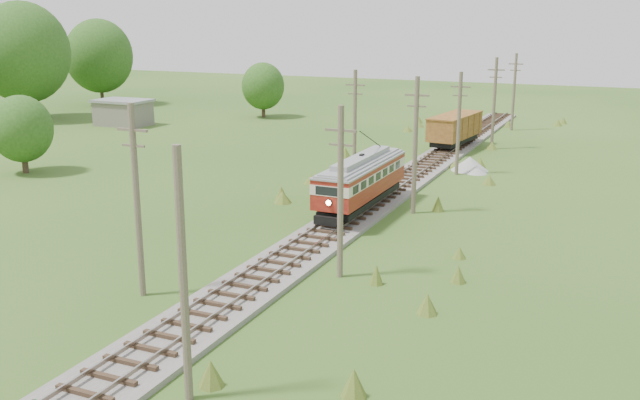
% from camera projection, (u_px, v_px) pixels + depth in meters
% --- Properties ---
extents(railbed_main, '(3.60, 96.00, 0.57)m').
position_uv_depth(railbed_main, '(382.00, 196.00, 51.14)').
color(railbed_main, '#605B54').
rests_on(railbed_main, ground).
extents(streetcar, '(2.58, 11.02, 5.01)m').
position_uv_depth(streetcar, '(361.00, 178.00, 46.78)').
color(streetcar, black).
rests_on(streetcar, ground).
extents(gondola, '(3.74, 8.82, 2.84)m').
position_uv_depth(gondola, '(455.00, 128.00, 69.73)').
color(gondola, black).
rests_on(gondola, ground).
extents(gravel_pile, '(3.25, 3.44, 1.18)m').
position_uv_depth(gravel_pile, '(471.00, 165.00, 60.08)').
color(gravel_pile, gray).
rests_on(gravel_pile, ground).
extents(utility_pole_r_1, '(0.30, 0.30, 8.80)m').
position_uv_depth(utility_pole_r_1, '(183.00, 278.00, 23.21)').
color(utility_pole_r_1, brown).
rests_on(utility_pole_r_1, ground).
extents(utility_pole_r_2, '(1.60, 0.30, 8.60)m').
position_uv_depth(utility_pole_r_2, '(340.00, 191.00, 34.63)').
color(utility_pole_r_2, brown).
rests_on(utility_pole_r_2, ground).
extents(utility_pole_r_3, '(1.60, 0.30, 9.00)m').
position_uv_depth(utility_pole_r_3, '(415.00, 144.00, 46.12)').
color(utility_pole_r_3, brown).
rests_on(utility_pole_r_3, ground).
extents(utility_pole_r_4, '(1.60, 0.30, 8.40)m').
position_uv_depth(utility_pole_r_4, '(459.00, 123.00, 57.78)').
color(utility_pole_r_4, brown).
rests_on(utility_pole_r_4, ground).
extents(utility_pole_r_5, '(1.60, 0.30, 8.90)m').
position_uv_depth(utility_pole_r_5, '(494.00, 103.00, 69.06)').
color(utility_pole_r_5, brown).
rests_on(utility_pole_r_5, ground).
extents(utility_pole_r_6, '(1.60, 0.30, 8.70)m').
position_uv_depth(utility_pole_r_6, '(514.00, 91.00, 80.67)').
color(utility_pole_r_6, brown).
rests_on(utility_pole_r_6, ground).
extents(utility_pole_l_a, '(1.60, 0.30, 9.00)m').
position_uv_depth(utility_pole_l_a, '(137.00, 200.00, 32.21)').
color(utility_pole_l_a, brown).
rests_on(utility_pole_l_a, ground).
extents(utility_pole_l_b, '(1.60, 0.30, 8.60)m').
position_uv_depth(utility_pole_l_b, '(355.00, 122.00, 57.16)').
color(utility_pole_l_b, brown).
rests_on(utility_pole_l_b, ground).
extents(tree_left_4, '(11.34, 11.34, 14.61)m').
position_uv_depth(tree_left_4, '(23.00, 52.00, 88.03)').
color(tree_left_4, '#38281C').
rests_on(tree_left_4, ground).
extents(tree_left_5, '(9.66, 9.66, 12.44)m').
position_uv_depth(tree_left_5, '(99.00, 56.00, 103.28)').
color(tree_left_5, '#38281C').
rests_on(tree_left_5, ground).
extents(tree_mid_a, '(5.46, 5.46, 7.03)m').
position_uv_depth(tree_mid_a, '(263.00, 86.00, 91.28)').
color(tree_mid_a, '#38281C').
rests_on(tree_mid_a, ground).
extents(tree_mid_c, '(5.04, 5.04, 6.49)m').
position_uv_depth(tree_mid_c, '(21.00, 129.00, 58.51)').
color(tree_mid_c, '#38281C').
rests_on(tree_mid_c, ground).
extents(shed, '(6.40, 4.40, 3.10)m').
position_uv_depth(shed, '(123.00, 112.00, 85.10)').
color(shed, slate).
rests_on(shed, ground).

